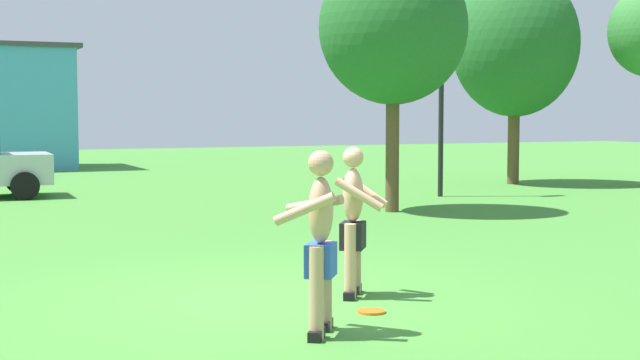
% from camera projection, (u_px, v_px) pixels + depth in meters
% --- Properties ---
extents(ground_plane, '(80.00, 80.00, 0.00)m').
position_uv_depth(ground_plane, '(264.00, 300.00, 9.64)').
color(ground_plane, '#428433').
extents(player_near, '(0.71, 0.76, 1.62)m').
position_uv_depth(player_near, '(354.00, 219.00, 9.79)').
color(player_near, black).
rests_on(player_near, ground_plane).
extents(player_in_blue, '(0.71, 0.80, 1.65)m').
position_uv_depth(player_in_blue, '(320.00, 239.00, 8.09)').
color(player_in_blue, black).
rests_on(player_in_blue, ground_plane).
extents(frisbee, '(0.28, 0.28, 0.03)m').
position_uv_depth(frisbee, '(371.00, 311.00, 9.04)').
color(frisbee, orange).
rests_on(frisbee, ground_plane).
extents(lamp_post, '(0.60, 0.24, 5.34)m').
position_uv_depth(lamp_post, '(442.00, 55.00, 21.21)').
color(lamp_post, black).
rests_on(lamp_post, ground_plane).
extents(tree_left_field, '(3.47, 3.47, 5.87)m').
position_uv_depth(tree_left_field, '(515.00, 44.00, 24.91)').
color(tree_left_field, brown).
rests_on(tree_left_field, ground_plane).
extents(tree_right_field, '(2.94, 2.94, 5.17)m').
position_uv_depth(tree_right_field, '(393.00, 28.00, 17.92)').
color(tree_right_field, brown).
rests_on(tree_right_field, ground_plane).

